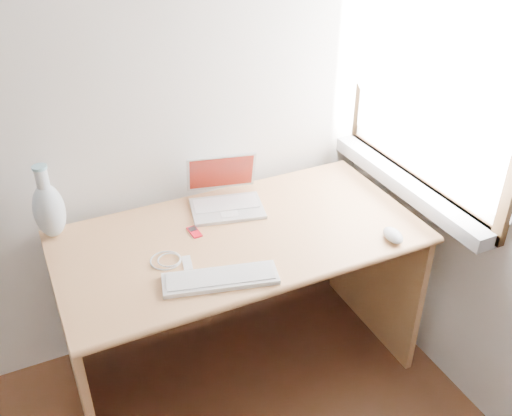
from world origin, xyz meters
name	(u,v)px	position (x,y,z in m)	size (l,w,h in m)	color
window	(428,70)	(1.72, 1.30, 1.28)	(0.11, 0.99, 1.10)	white
desk	(232,265)	(0.95, 1.42, 0.52)	(1.38, 0.69, 0.73)	tan
laptop	(223,196)	(0.97, 1.55, 0.78)	(0.33, 0.30, 0.20)	silver
external_keyboard	(220,279)	(0.78, 1.11, 0.74)	(0.41, 0.21, 0.02)	white
mouse	(393,235)	(1.46, 1.06, 0.75)	(0.06, 0.11, 0.04)	silver
ipod	(194,232)	(0.79, 1.42, 0.74)	(0.04, 0.08, 0.01)	red
cable_coil	(166,260)	(0.64, 1.29, 0.73)	(0.11, 0.11, 0.01)	white
remote	(187,263)	(0.70, 1.24, 0.74)	(0.03, 0.08, 0.01)	white
vase	(49,209)	(0.31, 1.63, 0.85)	(0.12, 0.12, 0.30)	white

